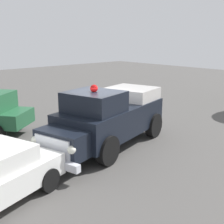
# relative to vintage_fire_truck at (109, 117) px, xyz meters

# --- Properties ---
(ground_plane) EXTENTS (60.00, 60.00, 0.00)m
(ground_plane) POSITION_rel_vintage_fire_truck_xyz_m (0.35, -0.22, -1.20)
(ground_plane) COLOR #514F4C
(vintage_fire_truck) EXTENTS (6.30, 3.59, 2.59)m
(vintage_fire_truck) POSITION_rel_vintage_fire_truck_xyz_m (0.00, 0.00, 0.00)
(vintage_fire_truck) COLOR black
(vintage_fire_truck) RESTS_ON ground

